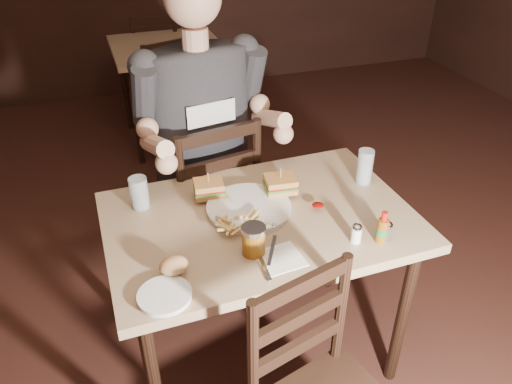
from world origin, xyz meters
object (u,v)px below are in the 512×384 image
object	(u,v)px
glass_right	(365,167)
side_plate	(165,297)
chair_far	(205,201)
bg_chair_far	(159,65)
diner	(203,102)
main_table	(260,235)
bg_chair_near	(186,113)
hot_sauce	(383,227)
glass_left	(139,193)
syrup_dispenser	(254,240)
bg_table	(168,56)
dinner_plate	(249,209)

from	to	relation	value
glass_right	side_plate	distance (m)	0.98
chair_far	bg_chair_far	distance (m)	2.25
bg_chair_far	diner	size ratio (longest dim) A/B	0.83
main_table	diner	world-z (taller)	diner
main_table	bg_chair_near	bearing A→B (deg)	88.04
main_table	chair_far	world-z (taller)	chair_far
chair_far	hot_sauce	bearing A→B (deg)	106.94
main_table	chair_far	distance (m)	0.62
hot_sauce	chair_far	bearing A→B (deg)	116.82
glass_left	hot_sauce	xyz separation A→B (m)	(0.76, -0.48, -0.00)
glass_left	side_plate	world-z (taller)	glass_left
side_plate	chair_far	bearing A→B (deg)	69.76
chair_far	side_plate	xyz separation A→B (m)	(-0.33, -0.89, 0.29)
syrup_dispenser	hot_sauce	bearing A→B (deg)	-11.98
chair_far	bg_chair_near	bearing A→B (deg)	-107.03
glass_right	side_plate	size ratio (longest dim) A/B	0.90
glass_left	syrup_dispenser	distance (m)	0.51
glass_right	syrup_dispenser	size ratio (longest dim) A/B	1.36
bg_table	syrup_dispenser	size ratio (longest dim) A/B	7.51
main_table	glass_right	xyz separation A→B (m)	(0.48, 0.10, 0.16)
chair_far	dinner_plate	size ratio (longest dim) A/B	3.09
side_plate	bg_table	bearing A→B (deg)	79.66
bg_chair_far	bg_chair_near	distance (m)	1.10
glass_left	main_table	bearing A→B (deg)	-27.01
hot_sauce	side_plate	xyz separation A→B (m)	(-0.76, -0.03, -0.06)
bg_chair_far	dinner_plate	distance (m)	2.80
hot_sauce	dinner_plate	bearing A→B (deg)	139.34
chair_far	bg_chair_near	xyz separation A→B (m)	(0.14, 1.14, -0.03)
bg_table	side_plate	xyz separation A→B (m)	(-0.47, -2.58, 0.10)
bg_chair_far	hot_sauce	distance (m)	3.14
bg_table	bg_chair_near	distance (m)	0.60
hot_sauce	bg_table	bearing A→B (deg)	96.48
glass_right	bg_table	bearing A→B (deg)	101.04
bg_chair_near	side_plate	world-z (taller)	bg_chair_near
syrup_dispenser	main_table	bearing A→B (deg)	63.46
chair_far	bg_chair_far	world-z (taller)	chair_far
bg_chair_near	glass_left	world-z (taller)	bg_chair_near
bg_chair_far	bg_chair_near	bearing A→B (deg)	100.73
main_table	glass_left	size ratio (longest dim) A/B	9.05
bg_chair_near	dinner_plate	xyz separation A→B (m)	(-0.09, -1.68, 0.33)
main_table	glass_right	size ratio (longest dim) A/B	7.87
glass_right	side_plate	bearing A→B (deg)	-155.92
chair_far	glass_right	world-z (taller)	chair_far
syrup_dispenser	bg_table	bearing A→B (deg)	85.47
main_table	dinner_plate	world-z (taller)	dinner_plate
main_table	chair_far	bearing A→B (deg)	98.19
hot_sauce	side_plate	world-z (taller)	hot_sauce
syrup_dispenser	side_plate	distance (m)	0.35
bg_chair_near	diner	world-z (taller)	diner
dinner_plate	glass_left	world-z (taller)	glass_left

